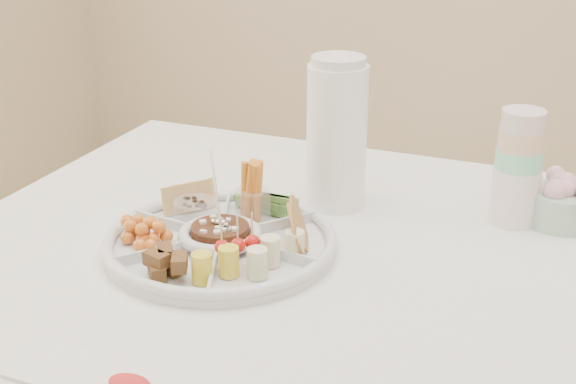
% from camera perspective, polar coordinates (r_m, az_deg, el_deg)
% --- Properties ---
extents(party_tray, '(0.43, 0.43, 0.04)m').
position_cam_1_polar(party_tray, '(1.33, -4.83, -3.32)').
color(party_tray, white).
rests_on(party_tray, dining_table).
extents(bean_dip, '(0.11, 0.11, 0.04)m').
position_cam_1_polar(bean_dip, '(1.33, -4.84, -3.03)').
color(bean_dip, '#451B0C').
rests_on(bean_dip, party_tray).
extents(tortillas, '(0.12, 0.12, 0.06)m').
position_cam_1_polar(tortillas, '(1.32, 0.79, -2.53)').
color(tortillas, '#C39445').
rests_on(tortillas, party_tray).
extents(carrot_cucumber, '(0.14, 0.14, 0.11)m').
position_cam_1_polar(carrot_cucumber, '(1.41, -1.83, 0.17)').
color(carrot_cucumber, orange).
rests_on(carrot_cucumber, party_tray).
extents(pita_raisins, '(0.12, 0.12, 0.06)m').
position_cam_1_polar(pita_raisins, '(1.43, -7.02, -0.54)').
color(pita_raisins, tan).
rests_on(pita_raisins, party_tray).
extents(cherries, '(0.11, 0.11, 0.04)m').
position_cam_1_polar(cherries, '(1.34, -10.38, -2.72)').
color(cherries, orange).
rests_on(cherries, party_tray).
extents(granola_chunks, '(0.12, 0.12, 0.05)m').
position_cam_1_polar(granola_chunks, '(1.23, -8.36, -5.00)').
color(granola_chunks, brown).
rests_on(granola_chunks, party_tray).
extents(banana_tomato, '(0.12, 0.12, 0.08)m').
position_cam_1_polar(banana_tomato, '(1.21, -2.32, -4.13)').
color(banana_tomato, '#EECD6E').
rests_on(banana_tomato, party_tray).
extents(cup_stack, '(0.10, 0.10, 0.23)m').
position_cam_1_polar(cup_stack, '(1.45, 16.08, 2.15)').
color(cup_stack, beige).
rests_on(cup_stack, dining_table).
extents(thermos, '(0.11, 0.11, 0.29)m').
position_cam_1_polar(thermos, '(1.47, 3.49, 4.33)').
color(thermos, white).
rests_on(thermos, dining_table).
extents(flower_bowl, '(0.13, 0.13, 0.09)m').
position_cam_1_polar(flower_bowl, '(1.50, 18.96, -0.46)').
color(flower_bowl, silver).
rests_on(flower_bowl, dining_table).
extents(placemat, '(0.27, 0.10, 0.01)m').
position_cam_1_polar(placemat, '(1.05, -12.60, -13.02)').
color(placemat, white).
rests_on(placemat, dining_table).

